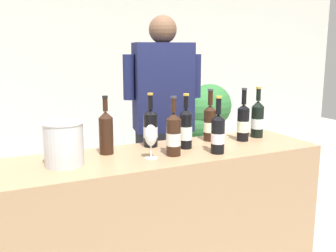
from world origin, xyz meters
TOP-DOWN VIEW (x-y plane):
  - wall_back at (0.00, 2.60)m, footprint 8.00×0.10m
  - counter at (0.00, 0.00)m, footprint 1.84×0.54m
  - wine_bottle_0 at (0.01, -0.08)m, footprint 0.08×0.08m
  - wine_bottle_1 at (0.57, 0.04)m, footprint 0.08×0.08m
  - wine_bottle_2 at (0.15, 0.03)m, footprint 0.08×0.08m
  - wine_bottle_3 at (0.72, 0.09)m, footprint 0.08×0.08m
  - wine_bottle_4 at (0.26, -0.14)m, footprint 0.08×0.08m
  - wine_bottle_5 at (-0.02, 0.16)m, footprint 0.09×0.09m
  - wine_bottle_6 at (-0.31, 0.11)m, footprint 0.08×0.08m
  - wine_bottle_7 at (0.38, 0.14)m, footprint 0.08×0.08m
  - wine_glass at (-0.12, -0.08)m, footprint 0.07×0.07m
  - ice_bucket at (-0.56, -0.01)m, footprint 0.20×0.20m
  - person_server at (0.25, 0.56)m, footprint 0.55×0.31m
  - potted_shrub at (1.03, 1.32)m, footprint 0.58×0.46m

SIDE VIEW (x-z plane):
  - counter at x=0.00m, z-range 0.00..0.94m
  - potted_shrub at x=1.03m, z-range 0.26..1.43m
  - person_server at x=0.25m, z-range -0.02..1.72m
  - ice_bucket at x=-0.56m, z-range 0.94..1.16m
  - wine_bottle_5 at x=-0.02m, z-range 0.89..1.21m
  - wine_bottle_4 at x=0.26m, z-range 0.89..1.21m
  - wine_bottle_7 at x=0.38m, z-range 0.89..1.22m
  - wine_glass at x=-0.12m, z-range 0.96..1.15m
  - wine_bottle_2 at x=0.15m, z-range 0.90..1.22m
  - wine_bottle_0 at x=0.01m, z-range 0.89..1.22m
  - wine_bottle_1 at x=0.57m, z-range 0.89..1.23m
  - wine_bottle_3 at x=0.72m, z-range 0.89..1.23m
  - wine_bottle_6 at x=-0.31m, z-range 0.90..1.23m
  - wall_back at x=0.00m, z-range 0.00..2.80m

